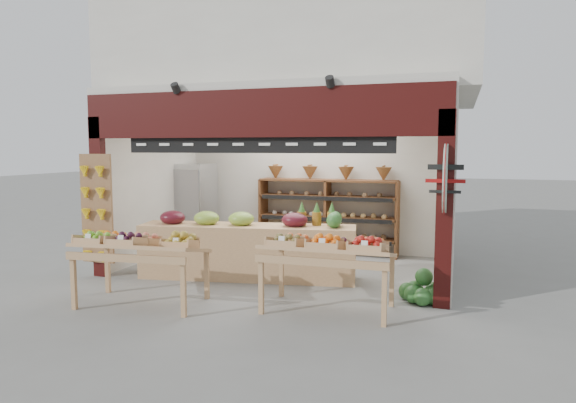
# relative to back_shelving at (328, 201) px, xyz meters

# --- Properties ---
(ground) EXTENTS (60.00, 60.00, 0.00)m
(ground) POSITION_rel_back_shelving_xyz_m (-0.41, -1.97, -1.08)
(ground) COLOR slate
(ground) RESTS_ON ground
(shop_structure) EXTENTS (6.36, 5.12, 5.40)m
(shop_structure) POSITION_rel_back_shelving_xyz_m (-0.41, -0.35, 2.85)
(shop_structure) COLOR silver
(shop_structure) RESTS_ON ground
(banana_board) EXTENTS (0.60, 0.15, 1.80)m
(banana_board) POSITION_rel_back_shelving_xyz_m (-3.14, -3.14, 0.04)
(banana_board) COLOR olive
(banana_board) RESTS_ON ground
(gift_sign) EXTENTS (0.04, 0.93, 0.92)m
(gift_sign) POSITION_rel_back_shelving_xyz_m (2.34, -3.11, 0.67)
(gift_sign) COLOR silver
(gift_sign) RESTS_ON ground
(back_shelving) EXTENTS (2.85, 0.47, 1.77)m
(back_shelving) POSITION_rel_back_shelving_xyz_m (0.00, 0.00, 0.00)
(back_shelving) COLOR brown
(back_shelving) RESTS_ON ground
(refrigerator) EXTENTS (0.75, 0.75, 1.82)m
(refrigerator) POSITION_rel_back_shelving_xyz_m (-2.81, -0.38, -0.17)
(refrigerator) COLOR #B4B7BB
(refrigerator) RESTS_ON ground
(cardboard_stack) EXTENTS (1.04, 0.77, 0.70)m
(cardboard_stack) POSITION_rel_back_shelving_xyz_m (-1.99, -1.07, -0.82)
(cardboard_stack) COLOR silver
(cardboard_stack) RESTS_ON ground
(mid_counter) EXTENTS (3.61, 1.29, 1.10)m
(mid_counter) POSITION_rel_back_shelving_xyz_m (-0.78, -2.39, -0.59)
(mid_counter) COLOR tan
(mid_counter) RESTS_ON ground
(display_table_left) EXTENTS (1.77, 1.12, 1.06)m
(display_table_left) POSITION_rel_back_shelving_xyz_m (-1.70, -4.14, -0.25)
(display_table_left) COLOR tan
(display_table_left) RESTS_ON ground
(display_table_right) EXTENTS (1.71, 0.97, 1.07)m
(display_table_right) POSITION_rel_back_shelving_xyz_m (0.91, -3.61, -0.23)
(display_table_right) COLOR tan
(display_table_right) RESTS_ON ground
(watermelon_pile) EXTENTS (0.61, 0.61, 0.48)m
(watermelon_pile) POSITION_rel_back_shelving_xyz_m (2.06, -2.84, -0.92)
(watermelon_pile) COLOR #1B5221
(watermelon_pile) RESTS_ON ground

